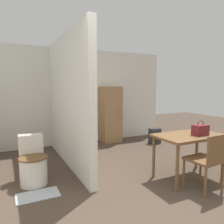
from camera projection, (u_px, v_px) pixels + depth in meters
wall_back at (76, 97)px, 5.82m from camera, size 5.22×0.12×2.50m
partition_wall at (67, 101)px, 4.26m from camera, size 0.12×2.78×2.50m
dining_table at (189, 140)px, 3.59m from camera, size 1.11×0.68×0.74m
wooden_chair at (208, 159)px, 3.14m from camera, size 0.47×0.47×0.86m
toilet at (33, 164)px, 3.44m from camera, size 0.44×0.58×0.74m
handbag at (200, 130)px, 3.54m from camera, size 0.25×0.15×0.24m
wooden_cabinet at (110, 114)px, 6.00m from camera, size 0.53×0.46×1.52m
bath_mat at (38, 195)px, 3.06m from camera, size 0.58×0.33×0.01m
space_heater at (155, 136)px, 5.90m from camera, size 0.29×0.19×0.40m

